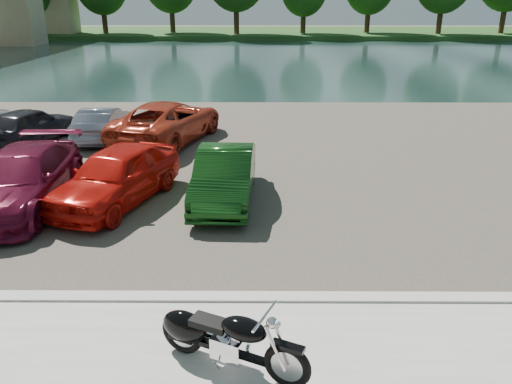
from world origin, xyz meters
TOP-DOWN VIEW (x-y plane):
  - ground at (0.00, 0.00)m, footprint 200.00×200.00m
  - kerb at (0.00, 2.00)m, footprint 60.00×0.30m
  - parking_lot at (0.00, 11.00)m, footprint 60.00×18.00m
  - river at (0.00, 40.00)m, footprint 120.00×40.00m
  - far_bank at (0.00, 72.00)m, footprint 120.00×24.00m
  - motorcycle at (-0.54, 0.31)m, footprint 2.19×1.19m
  - car_3 at (-5.93, 6.25)m, footprint 2.23×5.07m
  - car_4 at (-3.62, 6.53)m, footprint 3.03×4.65m
  - car_5 at (-0.86, 6.68)m, footprint 1.57×4.15m
  - car_8 at (-8.34, 12.21)m, footprint 2.58×4.20m
  - car_9 at (-5.85, 12.77)m, footprint 1.34×3.71m
  - car_10 at (-3.34, 12.53)m, footprint 3.97×5.88m

SIDE VIEW (x-z plane):
  - ground at x=0.00m, z-range 0.00..0.00m
  - river at x=0.00m, z-range 0.00..0.00m
  - parking_lot at x=0.00m, z-range 0.00..0.04m
  - kerb at x=0.00m, z-range 0.00..0.14m
  - far_bank at x=0.00m, z-range 0.00..0.60m
  - motorcycle at x=-0.54m, z-range 0.04..1.09m
  - car_9 at x=-5.85m, z-range 0.04..1.26m
  - car_8 at x=-8.34m, z-range 0.04..1.37m
  - car_5 at x=-0.86m, z-range 0.04..1.39m
  - car_3 at x=-5.93m, z-range 0.04..1.49m
  - car_4 at x=-3.62m, z-range 0.04..1.51m
  - car_10 at x=-3.34m, z-range 0.04..1.54m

